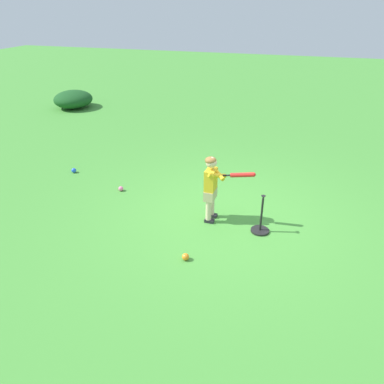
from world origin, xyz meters
name	(u,v)px	position (x,y,z in m)	size (l,w,h in m)	color
ground_plane	(229,217)	(0.00, 0.00, 0.00)	(40.00, 40.00, 0.00)	#479338
child_batter	(213,183)	(-0.16, 0.25, 0.65)	(0.33, 0.77, 1.08)	#232328
play_ball_by_bucket	(74,170)	(0.76, 3.38, 0.05)	(0.10, 0.10, 0.10)	blue
play_ball_near_batter	(186,257)	(-1.27, 0.34, 0.05)	(0.10, 0.10, 0.10)	orange
play_ball_center_lawn	(121,189)	(0.31, 2.10, 0.05)	(0.09, 0.09, 0.09)	pink
batting_tee	(260,226)	(-0.28, -0.54, 0.10)	(0.28, 0.28, 0.62)	black
shrub_left_background	(73,99)	(5.18, 6.21, 0.27)	(1.26, 1.21, 0.55)	#194C1E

